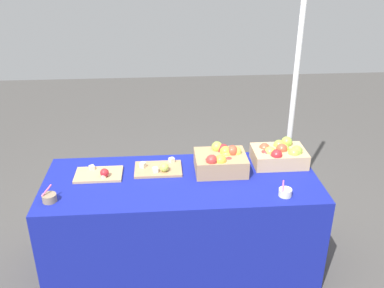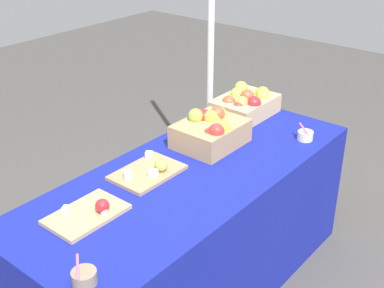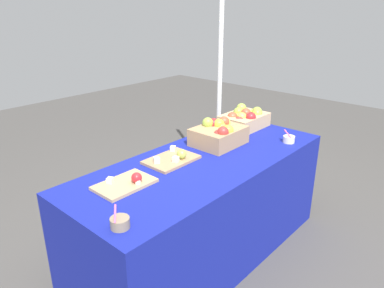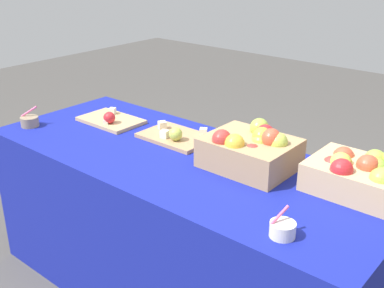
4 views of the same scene
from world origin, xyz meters
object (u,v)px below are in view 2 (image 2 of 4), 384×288
apple_crate_left (246,103)px  sample_bowl_mid (84,277)px  apple_crate_middle (211,130)px  sample_bowl_near (305,135)px  tent_pole (211,38)px  cutting_board_front (88,213)px  cutting_board_back (149,171)px

apple_crate_left → sample_bowl_mid: (-1.58, -0.40, -0.05)m
apple_crate_middle → sample_bowl_near: size_ratio=3.78×
tent_pole → apple_crate_left: bearing=-115.4°
apple_crate_middle → cutting_board_front: apple_crate_middle is taller
apple_crate_middle → sample_bowl_mid: size_ratio=3.57×
apple_crate_left → tent_pole: 0.55m
cutting_board_front → tent_pole: (1.51, 0.52, 0.34)m
cutting_board_back → cutting_board_front: bearing=-173.6°
cutting_board_front → tent_pole: bearing=18.9°
apple_crate_left → sample_bowl_mid: apple_crate_left is taller
tent_pole → cutting_board_back: bearing=-156.7°
cutting_board_front → apple_crate_middle: bearing=0.8°
apple_crate_left → tent_pole: tent_pole is taller
apple_crate_middle → cutting_board_front: (-0.86, -0.01, -0.07)m
apple_crate_middle → cutting_board_back: bearing=175.5°
cutting_board_front → sample_bowl_near: (1.23, -0.35, 0.01)m
apple_crate_left → cutting_board_front: (-1.30, -0.09, -0.06)m
sample_bowl_mid → tent_pole: bearing=24.6°
apple_crate_middle → cutting_board_back: (-0.44, 0.03, -0.06)m
sample_bowl_near → tent_pole: (0.28, 0.87, 0.33)m
apple_crate_middle → sample_bowl_near: bearing=-44.8°
apple_crate_left → cutting_board_back: size_ratio=1.14×
cutting_board_front → sample_bowl_mid: size_ratio=3.23×
apple_crate_middle → cutting_board_front: size_ratio=1.11×
sample_bowl_mid → tent_pole: tent_pole is taller
sample_bowl_mid → apple_crate_middle: bearing=15.4°
cutting_board_front → cutting_board_back: (0.42, 0.05, 0.00)m
cutting_board_front → apple_crate_left: bearing=4.1°
apple_crate_middle → sample_bowl_mid: (-1.14, -0.31, -0.06)m
cutting_board_back → sample_bowl_near: sample_bowl_near is taller
cutting_board_back → tent_pole: (1.09, 0.47, 0.34)m
sample_bowl_near → tent_pole: tent_pole is taller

